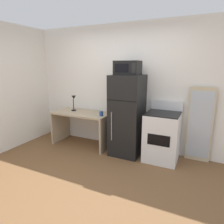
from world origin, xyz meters
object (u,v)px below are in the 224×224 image
Objects in this scene: refrigerator at (127,116)px; leaning_mirror at (200,125)px; desk_lamp at (74,101)px; microwave at (128,68)px; desk at (82,122)px; coffee_mug at (101,114)px; oven_range at (162,136)px.

refrigerator is 1.36m from leaning_mirror.
microwave is (1.31, -0.06, 0.73)m from desk_lamp.
refrigerator is (1.07, 0.00, 0.26)m from desk.
desk_lamp is 1.33m from refrigerator.
desk_lamp reaches higher than coffee_mug.
oven_range is (1.78, 0.02, -0.07)m from desk.
desk is 0.81× the size of refrigerator.
oven_range is at bearing 3.00° from microwave.
microwave is at bearing -167.57° from leaning_mirror.
refrigerator is at bearing -178.72° from oven_range.
oven_range is at bearing 4.71° from coffee_mug.
refrigerator reaches higher than desk_lamp.
refrigerator is at bearing 9.12° from coffee_mug.
desk is 0.92× the size of leaning_mirror.
desk is 0.60m from coffee_mug.
desk_lamp is at bearing -174.97° from leaning_mirror.
desk is 0.52m from desk_lamp.
leaning_mirror is at bearing 6.52° from desk.
coffee_mug is at bearing -9.23° from desk_lamp.
desk_lamp is 2.66m from leaning_mirror.
desk_lamp reaches higher than oven_range.
coffee_mug is 0.06× the size of refrigerator.
coffee_mug is 0.07× the size of leaning_mirror.
leaning_mirror is at bearing 5.03° from desk_lamp.
coffee_mug is at bearing -173.09° from microwave.
microwave is at bearing -2.62° from desk_lamp.
refrigerator is (0.54, 0.09, -0.00)m from coffee_mug.
leaning_mirror is at bearing 11.56° from refrigerator.
coffee_mug is at bearing -169.15° from leaning_mirror.
oven_range is (1.24, 0.10, -0.33)m from coffee_mug.
coffee_mug is at bearing -8.82° from desk.
oven_range is 0.79× the size of leaning_mirror.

